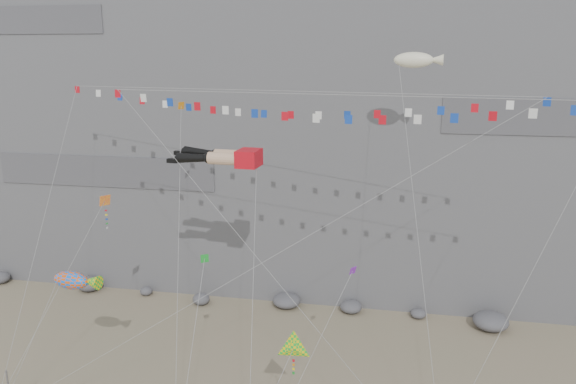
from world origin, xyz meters
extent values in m
cube|color=slate|center=(0.00, 32.00, 25.00)|extent=(80.00, 28.00, 50.00)
cube|color=red|center=(-0.55, 6.26, 16.02)|extent=(1.57, 2.07, 1.17)
cylinder|color=#D5A985|center=(-2.29, 5.79, 16.02)|extent=(2.03, 0.99, 0.86)
sphere|color=black|center=(-3.28, 5.85, 16.02)|extent=(0.79, 0.79, 0.79)
cone|color=black|center=(-4.45, 5.93, 15.95)|extent=(2.41, 0.88, 0.81)
cube|color=black|center=(-6.02, 6.04, 15.68)|extent=(0.79, 0.39, 0.29)
cylinder|color=#D5A985|center=(-2.22, 6.95, 16.02)|extent=(2.03, 0.99, 0.86)
sphere|color=black|center=(-3.20, 7.02, 16.02)|extent=(0.79, 0.79, 0.79)
cone|color=black|center=(-4.37, 7.10, 16.13)|extent=(2.42, 0.88, 0.86)
cube|color=black|center=(-5.94, 7.20, 16.04)|extent=(0.79, 0.39, 0.29)
cylinder|color=gray|center=(1.23, -1.36, 8.03)|extent=(0.03, 0.03, 22.35)
cylinder|color=gray|center=(-7.31, 3.13, 10.23)|extent=(0.03, 0.03, 28.73)
cylinder|color=gray|center=(8.73, 1.00, 10.30)|extent=(0.03, 0.03, 22.41)
cylinder|color=gray|center=(-13.04, 0.56, 6.50)|extent=(0.03, 0.03, 15.96)
cylinder|color=gray|center=(-13.09, -1.28, 4.34)|extent=(0.03, 0.03, 10.04)
cylinder|color=gray|center=(11.53, 5.41, 11.29)|extent=(0.03, 0.03, 26.29)
cylinder|color=gray|center=(-4.25, 1.85, 9.65)|extent=(0.03, 0.03, 24.40)
cylinder|color=gray|center=(4.65, -0.40, 4.73)|extent=(0.03, 0.03, 13.15)
cylinder|color=gray|center=(-1.58, -3.92, 5.43)|extent=(0.03, 0.03, 13.72)
camera|label=1|loc=(9.19, -30.41, 22.94)|focal=35.00mm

